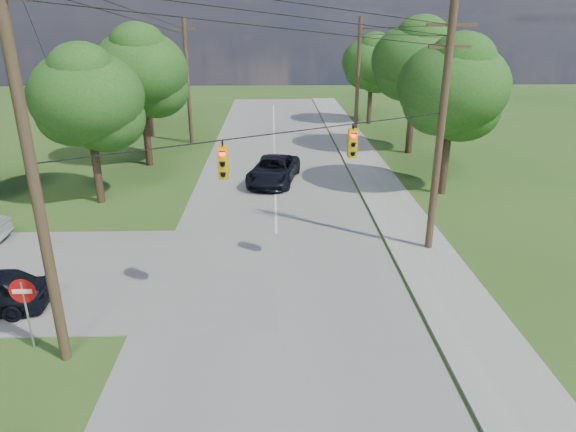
{
  "coord_description": "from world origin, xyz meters",
  "views": [
    {
      "loc": [
        1.88,
        -13.07,
        9.82
      ],
      "look_at": [
        2.42,
        5.0,
        2.86
      ],
      "focal_mm": 32.0,
      "sensor_mm": 36.0,
      "label": 1
    }
  ],
  "objects_px": {
    "pole_north_e": "(358,80)",
    "pole_north_w": "(188,81)",
    "car_main_north": "(274,170)",
    "pole_sw": "(30,163)",
    "do_not_enter_sign": "(24,299)",
    "pole_ne": "(441,130)"
  },
  "relations": [
    {
      "from": "pole_north_e",
      "to": "pole_north_w",
      "type": "height_order",
      "value": "same"
    },
    {
      "from": "pole_north_w",
      "to": "car_main_north",
      "type": "height_order",
      "value": "pole_north_w"
    },
    {
      "from": "pole_sw",
      "to": "car_main_north",
      "type": "height_order",
      "value": "pole_sw"
    },
    {
      "from": "pole_sw",
      "to": "pole_north_w",
      "type": "xyz_separation_m",
      "value": [
        -0.4,
        29.6,
        -1.1
      ]
    },
    {
      "from": "pole_north_w",
      "to": "do_not_enter_sign",
      "type": "relative_size",
      "value": 4.09
    },
    {
      "from": "pole_ne",
      "to": "do_not_enter_sign",
      "type": "height_order",
      "value": "pole_ne"
    },
    {
      "from": "pole_north_e",
      "to": "do_not_enter_sign",
      "type": "bearing_deg",
      "value": -116.93
    },
    {
      "from": "pole_sw",
      "to": "car_main_north",
      "type": "distance_m",
      "value": 19.95
    },
    {
      "from": "pole_north_e",
      "to": "do_not_enter_sign",
      "type": "xyz_separation_m",
      "value": [
        -14.74,
        -29.02,
        -3.35
      ]
    },
    {
      "from": "pole_sw",
      "to": "pole_north_e",
      "type": "relative_size",
      "value": 1.2
    },
    {
      "from": "pole_north_e",
      "to": "pole_sw",
      "type": "bearing_deg",
      "value": -114.52
    },
    {
      "from": "pole_ne",
      "to": "do_not_enter_sign",
      "type": "bearing_deg",
      "value": -154.54
    },
    {
      "from": "car_main_north",
      "to": "pole_sw",
      "type": "bearing_deg",
      "value": -97.73
    },
    {
      "from": "pole_ne",
      "to": "do_not_enter_sign",
      "type": "xyz_separation_m",
      "value": [
        -14.74,
        -7.02,
        -3.69
      ]
    },
    {
      "from": "pole_north_w",
      "to": "do_not_enter_sign",
      "type": "distance_m",
      "value": 29.22
    },
    {
      "from": "pole_north_w",
      "to": "car_main_north",
      "type": "distance_m",
      "value": 14.11
    },
    {
      "from": "pole_north_w",
      "to": "car_main_north",
      "type": "bearing_deg",
      "value": -59.07
    },
    {
      "from": "pole_north_e",
      "to": "car_main_north",
      "type": "height_order",
      "value": "pole_north_e"
    },
    {
      "from": "pole_north_w",
      "to": "pole_sw",
      "type": "bearing_deg",
      "value": -89.23
    },
    {
      "from": "car_main_north",
      "to": "pole_north_w",
      "type": "bearing_deg",
      "value": 133.02
    },
    {
      "from": "car_main_north",
      "to": "do_not_enter_sign",
      "type": "height_order",
      "value": "do_not_enter_sign"
    },
    {
      "from": "pole_sw",
      "to": "pole_north_w",
      "type": "bearing_deg",
      "value": 90.77
    }
  ]
}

